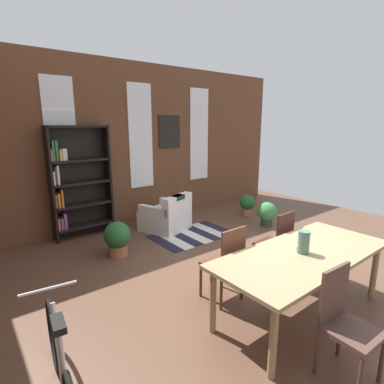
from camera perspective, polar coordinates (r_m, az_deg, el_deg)
ground_plane at (r=4.46m, az=14.05°, el=-15.93°), size 9.02×9.02×0.00m
back_wall_brick at (r=6.67m, az=-9.93°, el=8.87°), size 7.90×0.12×3.35m
window_pane_0 at (r=6.00m, az=-23.48°, el=9.19°), size 0.55×0.02×2.18m
window_pane_1 at (r=6.60m, az=-9.69°, el=10.29°), size 0.55×0.02×2.18m
window_pane_2 at (r=7.50m, az=1.35°, el=10.76°), size 0.55×0.02×2.18m
dining_table at (r=3.61m, az=20.33°, el=-11.68°), size 2.19×0.95×0.74m
vase_on_table at (r=3.51m, az=20.37°, el=-8.87°), size 0.12×0.12×0.25m
tealight_candle_0 at (r=3.60m, az=19.35°, el=-9.98°), size 0.04×0.04×0.05m
dining_chair_far_right at (r=4.40m, az=15.83°, el=-9.03°), size 0.42×0.42×0.95m
dining_chair_far_left at (r=3.70m, az=6.49°, el=-12.89°), size 0.41×0.41×0.95m
dining_chair_near_left at (r=3.02m, az=26.86°, el=-20.82°), size 0.42×0.42×0.95m
bookshelf_tall at (r=5.97m, az=-20.97°, el=1.81°), size 1.09×0.30×2.08m
armchair_white at (r=6.14m, az=-4.81°, el=-4.61°), size 1.02×1.02×0.75m
bicycle_second at (r=2.78m, az=-23.46°, el=-28.50°), size 0.44×1.59×0.87m
potted_plant_by_shelf at (r=5.09m, az=-13.96°, el=-8.34°), size 0.43×0.43×0.57m
potted_plant_corner at (r=6.52m, az=13.98°, el=-3.87°), size 0.41×0.41×0.51m
potted_plant_window at (r=7.16m, az=10.41°, el=-2.27°), size 0.35×0.35×0.49m
striped_rug at (r=5.91m, az=0.07°, el=-8.10°), size 1.54×0.99×0.01m
framed_picture at (r=6.97m, az=-4.30°, el=11.29°), size 0.56×0.03×0.72m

